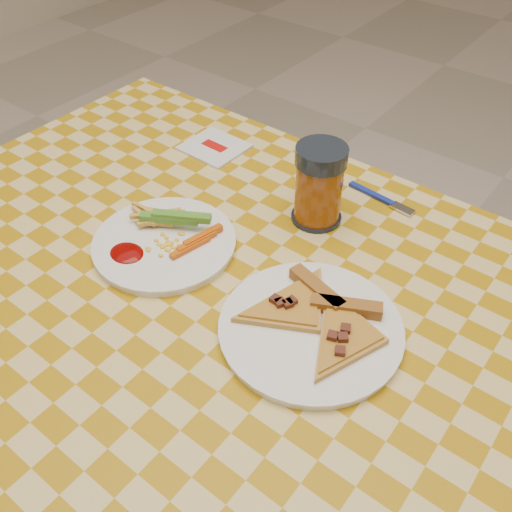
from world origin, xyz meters
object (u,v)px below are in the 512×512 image
object	(u,v)px
table	(229,326)
plate_left	(165,244)
drink_glass	(319,185)
plate_right	(310,330)

from	to	relation	value
table	plate_left	bearing A→B (deg)	172.72
drink_glass	table	bearing A→B (deg)	-91.08
table	plate_right	xyz separation A→B (m)	(0.14, 0.01, 0.08)
table	drink_glass	xyz separation A→B (m)	(0.00, 0.24, 0.14)
plate_right	table	bearing A→B (deg)	-174.13
drink_glass	plate_right	bearing A→B (deg)	-58.35
plate_left	table	bearing A→B (deg)	-7.28
plate_left	drink_glass	world-z (taller)	drink_glass
table	plate_right	size ratio (longest dim) A/B	5.01
drink_glass	plate_left	bearing A→B (deg)	-125.49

